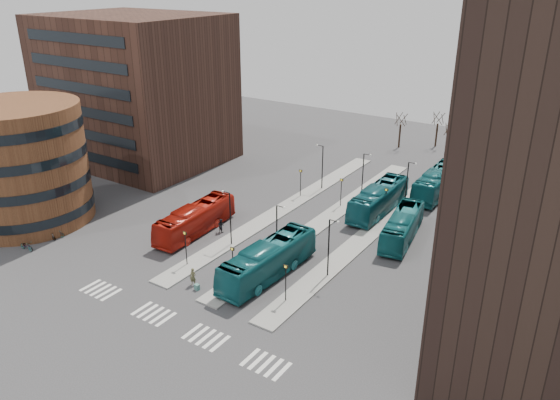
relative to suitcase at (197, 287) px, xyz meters
The scene contains 23 objects.
ground 9.09m from the suitcase, 87.12° to the right, with size 160.00×160.00×0.00m, color #323235.
island_left 21.22m from the suitcase, 99.61° to the left, with size 2.50×45.00×0.15m, color gray.
island_mid 21.07m from the suitcase, 83.31° to the left, with size 2.50×45.00×0.15m, color gray.
island_right 22.57m from the suitcase, 68.00° to the left, with size 2.50×45.00×0.15m, color gray.
suitcase is the anchor object (origin of this frame).
red_bus 12.43m from the suitcase, 132.10° to the left, with size 2.78×11.87×3.31m, color #A6170C.
teal_bus_a 7.29m from the suitcase, 54.46° to the left, with size 2.98×12.73×3.55m, color #135C63.
teal_bus_b 26.98m from the suitcase, 75.65° to the left, with size 2.94×12.56×3.50m, color #135962.
teal_bus_c 23.93m from the suitcase, 59.93° to the left, with size 2.62×11.21×3.12m, color #146267.
teal_bus_d 37.38m from the suitcase, 73.16° to the left, with size 2.96×12.64×3.52m, color #146066.
traveller 1.13m from the suitcase, 152.80° to the left, with size 0.65×0.43×1.78m, color brown.
commuter_a 12.40m from the suitcase, 118.81° to the left, with size 0.80×0.62×1.65m, color black.
commuter_b 8.34m from the suitcase, 79.15° to the left, with size 0.95×0.39×1.62m, color black.
commuter_c 5.09m from the suitcase, 77.85° to the left, with size 0.95×0.55×1.47m, color black.
bicycle_near 20.96m from the suitcase, 168.57° to the right, with size 0.66×1.90×1.00m, color gray.
bicycle_mid 20.58m from the suitcase, behind, with size 0.43×1.51×0.91m, color gray.
bicycle_far 20.55m from the suitcase, behind, with size 0.60×1.72×0.90m, color gray.
crosswalk_stripes 5.54m from the suitcase, 66.50° to the right, with size 22.35×2.40×0.01m.
round_building 28.36m from the suitcase, behind, with size 15.16×15.16×14.00m.
office_block 43.13m from the suitcase, 143.41° to the left, with size 25.00×20.12×22.00m.
sign_poles 14.24m from the suitcase, 81.60° to the left, with size 12.45×22.12×3.65m.
lamp_posts 19.46m from the suitcase, 80.72° to the left, with size 14.04×20.24×6.12m.
bare_trees 53.74m from the suitcase, 86.67° to the left, with size 10.97×8.14×5.90m.
Camera 1 is at (30.46, -23.30, 27.71)m, focal length 35.00 mm.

